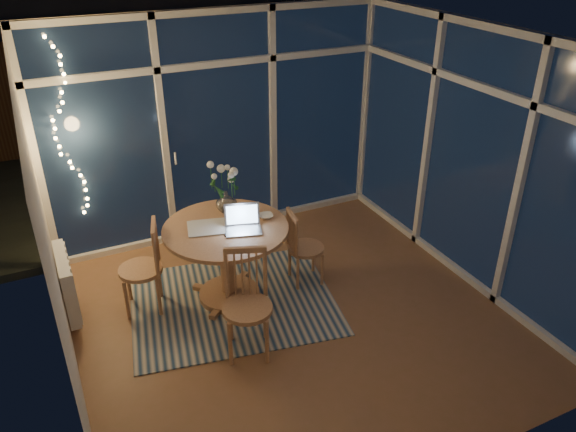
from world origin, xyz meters
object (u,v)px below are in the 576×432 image
object	(u,v)px
chair_left	(140,268)
chair_right	(306,246)
dining_table	(228,263)
laptop	(243,220)
chair_front	(247,306)
flower_vase	(226,202)

from	to	relation	value
chair_left	chair_right	size ratio (longest dim) A/B	1.12
dining_table	chair_left	xyz separation A→B (m)	(-0.81, 0.20, 0.06)
chair_left	laptop	distance (m)	1.10
chair_right	chair_left	bearing A→B (deg)	88.44
dining_table	laptop	distance (m)	0.57
laptop	chair_left	bearing A→B (deg)	176.89
dining_table	chair_front	distance (m)	0.84
chair_left	chair_front	bearing A→B (deg)	49.06
chair_right	flower_vase	distance (m)	0.94
chair_right	dining_table	bearing A→B (deg)	92.78
chair_right	flower_vase	world-z (taller)	flower_vase
chair_right	chair_front	size ratio (longest dim) A/B	0.86
flower_vase	chair_front	bearing A→B (deg)	-102.29
chair_left	laptop	world-z (taller)	laptop
dining_table	chair_left	size ratio (longest dim) A/B	1.27
dining_table	laptop	size ratio (longest dim) A/B	3.59
dining_table	chair_front	size ratio (longest dim) A/B	1.21
dining_table	chair_right	bearing A→B (deg)	-4.83
chair_left	dining_table	bearing A→B (deg)	91.43
dining_table	chair_right	xyz separation A→B (m)	(0.83, -0.07, 0.01)
chair_left	laptop	bearing A→B (deg)	85.16
chair_right	laptop	world-z (taller)	laptop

